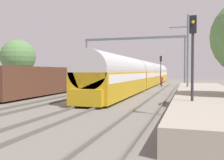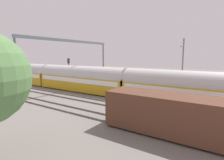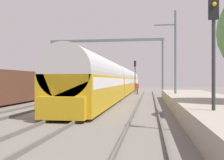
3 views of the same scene
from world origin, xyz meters
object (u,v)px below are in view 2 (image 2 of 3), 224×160
at_px(railway_signal_far, 69,69).
at_px(freight_car, 199,119).
at_px(passenger_train, 81,79).
at_px(catenary_gantry, 71,53).
at_px(person_crossing, 86,82).

bearing_deg(railway_signal_far, freight_car, -113.60).
distance_m(passenger_train, railway_signal_far, 5.29).
bearing_deg(passenger_train, catenary_gantry, 178.46).
relative_size(freight_car, catenary_gantry, 0.79).
relative_size(freight_car, person_crossing, 7.51).
height_order(freight_car, person_crossing, freight_car).
bearing_deg(freight_car, passenger_train, 65.96).
distance_m(freight_car, person_crossing, 21.64).
distance_m(freight_car, railway_signal_far, 24.80).
bearing_deg(catenary_gantry, passenger_train, -1.54).
bearing_deg(passenger_train, railway_signal_far, 68.07).
relative_size(passenger_train, person_crossing, 28.44).
xyz_separation_m(person_crossing, railway_signal_far, (-0.51, 3.70, 2.22)).
bearing_deg(person_crossing, railway_signal_far, 65.44).
bearing_deg(railway_signal_far, person_crossing, -82.13).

